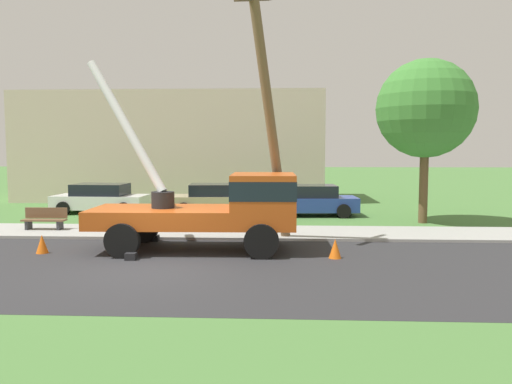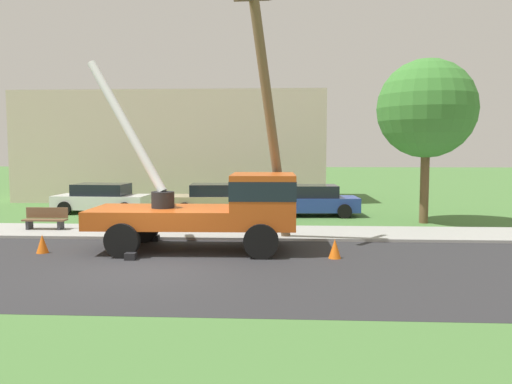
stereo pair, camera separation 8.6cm
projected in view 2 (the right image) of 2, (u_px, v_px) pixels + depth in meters
name	position (u px, v px, depth m)	size (l,w,h in m)	color
ground_plane	(213.00, 211.00, 25.33)	(120.00, 120.00, 0.00)	#477538
road_asphalt	(151.00, 267.00, 13.40)	(80.00, 7.85, 0.01)	#2B2B2D
sidewalk_strip	(189.00, 232.00, 18.73)	(80.00, 2.88, 0.10)	#9E9E99
utility_truck	(221.00, 205.00, 15.54)	(6.82, 3.21, 5.98)	#C65119
leaning_utility_pole	(268.00, 105.00, 16.37)	(1.82, 2.55, 8.82)	brown
traffic_cone_ahead	(335.00, 249.00, 14.43)	(0.36, 0.36, 0.56)	orange
traffic_cone_behind	(42.00, 244.00, 15.17)	(0.36, 0.36, 0.56)	orange
parked_sedan_white	(102.00, 198.00, 24.51)	(4.47, 2.14, 1.42)	silver
parked_sedan_tan	(217.00, 199.00, 24.30)	(4.52, 2.24, 1.42)	tan
parked_sedan_blue	(310.00, 200.00, 23.55)	(4.50, 2.18, 1.42)	#263F99
park_bench	(46.00, 219.00, 19.06)	(1.60, 0.45, 0.90)	brown
roadside_tree_near	(427.00, 109.00, 20.88)	(4.06, 4.06, 6.79)	brown
lowrise_building_backdrop	(176.00, 147.00, 31.32)	(18.00, 6.00, 6.40)	beige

